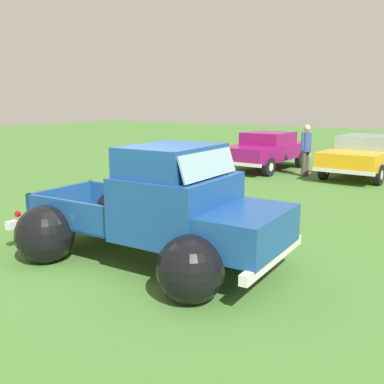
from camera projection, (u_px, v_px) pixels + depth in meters
The scene contains 6 objects.
ground_plane at pixel (146, 259), 7.27m from camera, with size 80.00×80.00×0.00m, color #477A33.
vintage_pickup_truck at pixel (164, 218), 6.91m from camera, with size 4.70×2.92×1.96m.
show_car_0 at pixel (266, 149), 16.81m from camera, with size 2.14×4.33×1.43m.
show_car_1 at pixel (365, 154), 15.24m from camera, with size 2.12×4.63×1.43m.
spectator_0 at pixel (306, 147), 15.13m from camera, with size 0.42×0.53×1.81m.
lane_cone_0 at pixel (201, 213), 8.99m from camera, with size 0.36×0.36×0.63m.
Camera 1 is at (4.53, -5.25, 2.56)m, focal length 40.82 mm.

